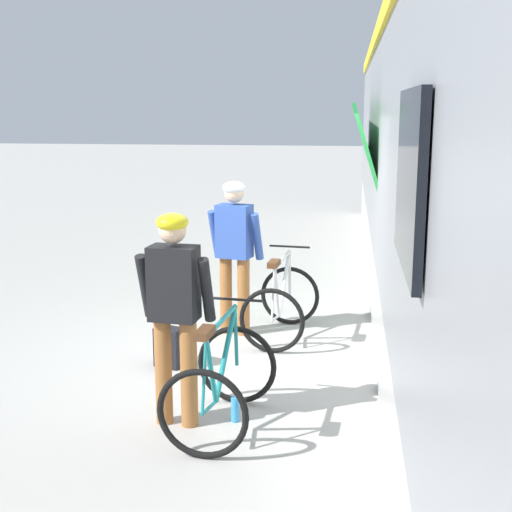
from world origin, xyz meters
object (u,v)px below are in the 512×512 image
at_px(cyclist_near_in_dark, 174,301).
at_px(cyclist_far_in_blue, 234,244).
at_px(bicycle_near_teal, 221,382).
at_px(water_bottle_near_the_bikes, 235,409).
at_px(bicycle_far_silver, 281,304).
at_px(backpack_on_platform, 170,347).

bearing_deg(cyclist_near_in_dark, cyclist_far_in_blue, 87.78).
relative_size(cyclist_near_in_dark, bicycle_near_teal, 1.56).
distance_m(cyclist_near_in_dark, cyclist_far_in_blue, 2.38).
bearing_deg(cyclist_far_in_blue, water_bottle_near_the_bikes, -80.61).
bearing_deg(bicycle_far_silver, cyclist_near_in_dark, -105.63).
distance_m(bicycle_near_teal, bicycle_far_silver, 2.34).
relative_size(cyclist_far_in_blue, backpack_on_platform, 4.40).
xyz_separation_m(cyclist_far_in_blue, water_bottle_near_the_bikes, (0.38, -2.28, -0.95)).
bearing_deg(backpack_on_platform, cyclist_near_in_dark, -52.49).
bearing_deg(water_bottle_near_the_bikes, backpack_on_platform, 126.57).
distance_m(cyclist_far_in_blue, bicycle_far_silver, 0.86).
height_order(cyclist_near_in_dark, water_bottle_near_the_bikes, cyclist_near_in_dark).
height_order(bicycle_far_silver, backpack_on_platform, bicycle_far_silver).
xyz_separation_m(cyclist_far_in_blue, bicycle_near_teal, (0.29, -2.42, -0.65)).
height_order(cyclist_far_in_blue, water_bottle_near_the_bikes, cyclist_far_in_blue).
height_order(cyclist_near_in_dark, cyclist_far_in_blue, same).
xyz_separation_m(cyclist_near_in_dark, water_bottle_near_the_bikes, (0.47, 0.10, -0.95)).
height_order(cyclist_near_in_dark, backpack_on_platform, cyclist_near_in_dark).
height_order(bicycle_near_teal, bicycle_far_silver, same).
distance_m(cyclist_far_in_blue, backpack_on_platform, 1.49).
bearing_deg(bicycle_near_teal, backpack_on_platform, 120.49).
height_order(bicycle_near_teal, water_bottle_near_the_bikes, bicycle_near_teal).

